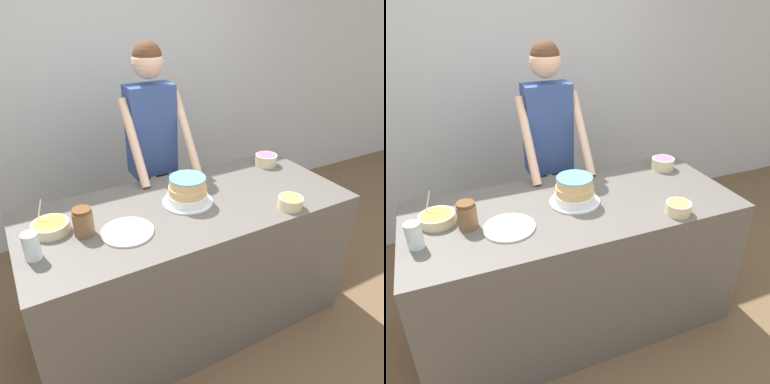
# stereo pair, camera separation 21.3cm
# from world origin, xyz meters

# --- Properties ---
(ground_plane) EXTENTS (14.00, 14.00, 0.00)m
(ground_plane) POSITION_xyz_m (0.00, 0.00, 0.00)
(ground_plane) COLOR brown
(wall_back) EXTENTS (10.00, 0.05, 2.60)m
(wall_back) POSITION_xyz_m (0.00, 1.86, 1.30)
(wall_back) COLOR silver
(wall_back) RESTS_ON ground_plane
(counter) EXTENTS (1.95, 0.84, 0.90)m
(counter) POSITION_xyz_m (0.00, 0.42, 0.45)
(counter) COLOR #5B5651
(counter) RESTS_ON ground_plane
(person_baker) EXTENTS (0.44, 0.47, 1.75)m
(person_baker) POSITION_xyz_m (0.06, 1.07, 1.10)
(person_baker) COLOR #2D2D38
(person_baker) RESTS_ON ground_plane
(cake) EXTENTS (0.30, 0.30, 0.17)m
(cake) POSITION_xyz_m (0.01, 0.44, 0.98)
(cake) COLOR silver
(cake) RESTS_ON counter
(frosting_bowl_orange) EXTENTS (0.19, 0.19, 0.16)m
(frosting_bowl_orange) POSITION_xyz_m (-0.77, 0.51, 0.93)
(frosting_bowl_orange) COLOR beige
(frosting_bowl_orange) RESTS_ON counter
(frosting_bowl_yellow) EXTENTS (0.14, 0.14, 0.07)m
(frosting_bowl_yellow) POSITION_xyz_m (0.50, 0.10, 0.94)
(frosting_bowl_yellow) COLOR beige
(frosting_bowl_yellow) RESTS_ON counter
(frosting_bowl_purple) EXTENTS (0.16, 0.16, 0.08)m
(frosting_bowl_purple) POSITION_xyz_m (0.77, 0.66, 0.95)
(frosting_bowl_purple) COLOR beige
(frosting_bowl_purple) RESTS_ON counter
(drinking_glass) EXTENTS (0.08, 0.08, 0.14)m
(drinking_glass) POSITION_xyz_m (-0.88, 0.32, 0.97)
(drinking_glass) COLOR silver
(drinking_glass) RESTS_ON counter
(ceramic_plate) EXTENTS (0.28, 0.28, 0.01)m
(ceramic_plate) POSITION_xyz_m (-0.42, 0.31, 0.91)
(ceramic_plate) COLOR white
(ceramic_plate) RESTS_ON counter
(stoneware_jar) EXTENTS (0.10, 0.10, 0.15)m
(stoneware_jar) POSITION_xyz_m (-0.62, 0.41, 0.98)
(stoneware_jar) COLOR brown
(stoneware_jar) RESTS_ON counter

